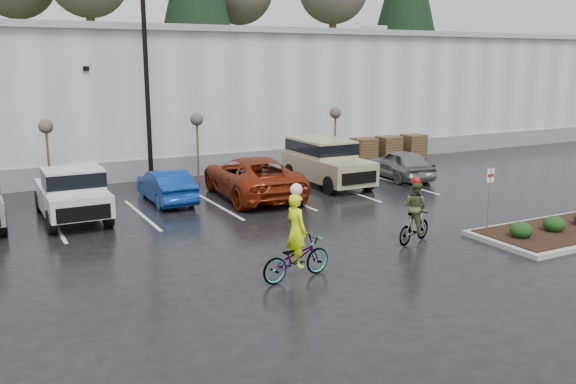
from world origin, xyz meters
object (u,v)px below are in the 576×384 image
car_red (252,177)px  cyclist_hivis (296,250)px  pallet_stack_b (388,148)px  pallet_stack_c (413,146)px  sapling_east (335,116)px  fire_lane_sign (489,192)px  sapling_mid (197,123)px  sapling_west (46,131)px  car_blue (166,186)px  car_grey (400,164)px  pallet_stack_a (363,150)px  suv_tan (328,163)px  lamppost (146,57)px  cyclist_olive (415,218)px  pickup_white (70,192)px

car_red → cyclist_hivis: bearing=76.7°
pallet_stack_b → pallet_stack_c: bearing=0.0°
sapling_east → fire_lane_sign: 13.06m
sapling_mid → car_red: size_ratio=0.52×
sapling_west → sapling_mid: 6.50m
sapling_west → car_blue: bearing=-41.5°
fire_lane_sign → car_red: 9.73m
pallet_stack_c → car_grey: size_ratio=0.32×
pallet_stack_a → car_red: 10.54m
suv_tan → sapling_east: bearing=53.5°
fire_lane_sign → cyclist_hivis: 7.55m
pallet_stack_a → fire_lane_sign: size_ratio=0.61×
pallet_stack_a → cyclist_hivis: bearing=-130.0°
sapling_east → car_blue: size_ratio=0.79×
fire_lane_sign → car_grey: size_ratio=0.53×
lamppost → pallet_stack_c: lamppost is taller
car_grey → cyclist_olive: cyclist_olive is taller
cyclist_olive → car_blue: bearing=10.6°
sapling_east → car_red: size_ratio=0.52×
sapling_east → cyclist_hivis: bearing=-125.6°
pallet_stack_a → car_grey: 5.11m
car_red → car_grey: 7.88m
sapling_east → cyclist_hivis: (-9.68, -13.52, -1.95)m
sapling_west → car_blue: 5.62m
car_grey → sapling_east: bearing=-65.3°
pallet_stack_c → cyclist_olive: cyclist_olive is taller
suv_tan → car_grey: suv_tan is taller
sapling_mid → pallet_stack_a: 10.26m
fire_lane_sign → suv_tan: size_ratio=0.43×
sapling_mid → suv_tan: 6.27m
car_red → cyclist_hivis: size_ratio=2.42×
sapling_west → pickup_white: sapling_west is taller
pallet_stack_b → pickup_white: size_ratio=0.26×
car_red → suv_tan: bearing=-166.4°
lamppost → cyclist_hivis: size_ratio=3.65×
fire_lane_sign → cyclist_olive: fire_lane_sign is taller
lamppost → cyclist_hivis: 13.46m
car_grey → cyclist_hivis: (-10.89, -9.58, 0.06)m
pallet_stack_a → car_blue: (-12.58, -4.46, -0.01)m
pallet_stack_b → car_blue: (-14.28, -4.46, -0.01)m
car_red → cyclist_olive: size_ratio=2.93×
sapling_east → fire_lane_sign: (-2.20, -12.80, -1.32)m
sapling_east → pickup_white: (-13.83, -4.33, -1.75)m
pallet_stack_b → cyclist_olive: (-9.11, -13.42, 0.10)m
pickup_white → lamppost: bearing=41.0°
fire_lane_sign → pickup_white: bearing=143.9°
car_red → car_grey: size_ratio=1.46×
sapling_east → pallet_stack_b: sapling_east is taller
pickup_white → suv_tan: size_ratio=1.02×
car_blue → cyclist_olive: (5.18, -8.96, 0.11)m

